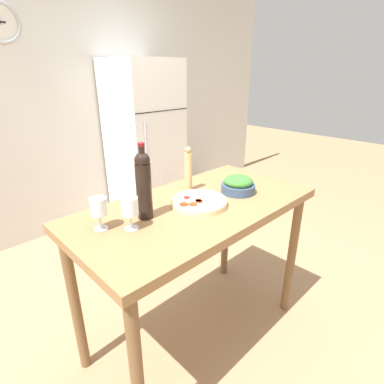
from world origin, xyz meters
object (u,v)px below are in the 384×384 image
Objects in this scene: salad_bowl at (238,185)px; homemade_pizza at (199,202)px; wine_glass_near at (130,208)px; wine_glass_far at (99,208)px; pepper_mill at (188,170)px; refrigerator at (145,144)px; wine_bottle at (144,184)px.

salad_bowl is 0.30m from homemade_pizza.
wine_glass_near and wine_glass_far have the same top height.
pepper_mill reaches higher than homemade_pizza.
refrigerator is at bearing 63.51° from pepper_mill.
salad_bowl is at bearing -10.83° from wine_bottle.
homemade_pizza is at bearing -14.15° from wine_glass_far.
wine_bottle is 0.14m from wine_glass_near.
pepper_mill is at bearing 61.47° from homemade_pizza.
pepper_mill is (0.40, 0.12, -0.04)m from wine_bottle.
pepper_mill is at bearing -116.49° from refrigerator.
refrigerator reaches higher than pepper_mill.
wine_glass_near is 0.57× the size of pepper_mill.
wine_bottle is 1.23× the size of homemade_pizza.
wine_glass_near is at bearing -127.42° from refrigerator.
wine_glass_near reaches higher than homemade_pizza.
wine_bottle is 0.61m from salad_bowl.
refrigerator reaches higher than salad_bowl.
refrigerator reaches higher than wine_glass_far.
wine_glass_near is 0.54m from pepper_mill.
refrigerator is 1.64m from pepper_mill.
salad_bowl is 0.67× the size of homemade_pizza.
refrigerator is 4.63× the size of wine_bottle.
wine_glass_far is 0.62m from pepper_mill.
pepper_mill reaches higher than salad_bowl.
wine_glass_far is 0.51× the size of homemade_pizza.
wine_glass_near is (-1.24, -1.63, 0.17)m from refrigerator.
refrigerator is 5.72× the size of homemade_pizza.
pepper_mill is at bearing 129.44° from salad_bowl.
wine_bottle is (-1.13, -1.58, 0.25)m from refrigerator.
salad_bowl is at bearing -5.21° from wine_glass_near.
wine_bottle reaches higher than wine_glass_far.
pepper_mill reaches higher than wine_glass_far.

